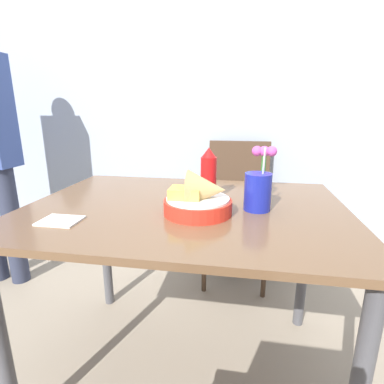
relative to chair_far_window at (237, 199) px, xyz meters
The scene contains 9 objects.
ground_plane 1.03m from the chair_far_window, 101.89° to the right, with size 12.00×12.00×0.00m, color gray.
wall_window 0.82m from the chair_far_window, 133.28° to the left, with size 7.00×0.06×2.60m.
dining_table 0.89m from the chair_far_window, 101.89° to the right, with size 1.19×0.87×0.75m.
chair_far_window is the anchor object (origin of this frame).
food_basket 1.00m from the chair_far_window, 96.79° to the right, with size 0.24×0.24×0.15m.
ketchup_bottle 0.84m from the chair_far_window, 97.91° to the right, with size 0.06×0.06×0.21m.
drink_cup 0.92m from the chair_far_window, 84.66° to the right, with size 0.10×0.10×0.23m.
flower_vase 0.74m from the chair_far_window, 80.51° to the right, with size 0.10×0.08×0.20m.
napkin 1.25m from the chair_far_window, 116.36° to the right, with size 0.13×0.10×0.01m.
Camera 1 is at (0.21, -1.06, 1.10)m, focal length 28.00 mm.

